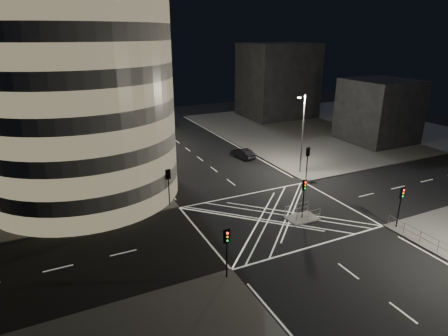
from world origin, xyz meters
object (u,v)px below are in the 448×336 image
traffic_signal_nr (401,200)px  street_lamp_right_far (302,132)px  street_lamp_left_near (147,144)px  street_lamp_left_far (117,114)px  central_island (302,218)px  sedan (243,153)px  traffic_signal_fl (168,181)px  traffic_signal_nl (227,245)px  traffic_signal_island (304,192)px  traffic_signal_fr (308,157)px

traffic_signal_nr → street_lamp_right_far: (0.64, 15.80, 2.63)m
street_lamp_left_near → street_lamp_left_far: same height
central_island → sedan: sedan is taller
street_lamp_left_far → sedan: bearing=-39.0°
traffic_signal_fl → street_lamp_left_far: bearing=91.6°
central_island → traffic_signal_nl: size_ratio=0.75×
traffic_signal_nl → street_lamp_right_far: bearing=40.9°
traffic_signal_island → street_lamp_left_far: (-11.44, 31.50, 2.63)m
traffic_signal_nr → sedan: (-3.01, 24.48, -2.23)m
traffic_signal_fl → traffic_signal_nl: 13.60m
traffic_signal_nl → sedan: 28.58m
traffic_signal_island → traffic_signal_nl: bearing=-153.9°
traffic_signal_nl → sedan: bearing=59.2°
street_lamp_right_far → sedan: bearing=112.8°
traffic_signal_nl → street_lamp_right_far: size_ratio=0.40×
traffic_signal_fr → traffic_signal_island: (-6.80, -8.30, 0.00)m
traffic_signal_fl → central_island: bearing=-37.5°
street_lamp_left_near → street_lamp_left_far: (0.00, 18.00, 0.00)m
traffic_signal_nl → street_lamp_right_far: 24.27m
traffic_signal_fl → sedan: traffic_signal_fl is taller
street_lamp_left_near → sedan: (15.23, 5.68, -4.85)m
traffic_signal_nr → traffic_signal_nl: bearing=180.0°
traffic_signal_fr → sedan: bearing=105.4°
sedan → street_lamp_left_far: bearing=-49.2°
traffic_signal_island → sedan: 19.67m
central_island → street_lamp_right_far: (7.44, 10.50, 5.47)m
traffic_signal_island → sedan: traffic_signal_island is taller
traffic_signal_fl → street_lamp_left_near: size_ratio=0.40×
traffic_signal_fr → sedan: size_ratio=0.96×
central_island → traffic_signal_island: (0.00, 0.00, 2.84)m
sedan → street_lamp_right_far: bearing=102.5°
central_island → traffic_signal_nl: bearing=-153.9°
street_lamp_right_far → central_island: bearing=-125.3°
traffic_signal_fl → traffic_signal_fr: bearing=0.0°
traffic_signal_fl → traffic_signal_nl: (0.00, -13.60, 0.00)m
central_island → street_lamp_right_far: street_lamp_right_far is taller
traffic_signal_fl → traffic_signal_island: size_ratio=1.00×
central_island → traffic_signal_nl: 12.36m
central_island → traffic_signal_fl: traffic_signal_fl is taller
traffic_signal_island → street_lamp_left_far: 33.61m
street_lamp_right_far → sedan: 10.59m
traffic_signal_nr → traffic_signal_fl: bearing=142.3°
traffic_signal_island → central_island: bearing=0.0°
traffic_signal_nl → traffic_signal_nr: (17.60, 0.00, 0.00)m
street_lamp_left_near → sedan: 16.96m
traffic_signal_fl → traffic_signal_nr: size_ratio=1.00×
street_lamp_right_far → sedan: (-3.64, 8.68, -4.85)m
traffic_signal_fr → traffic_signal_island: 10.73m
traffic_signal_nl → street_lamp_left_near: (-0.64, 18.80, 2.63)m
central_island → traffic_signal_nr: bearing=-37.9°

